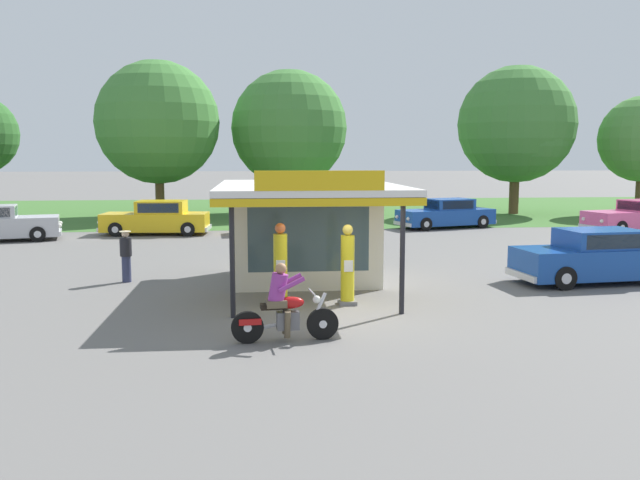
{
  "coord_description": "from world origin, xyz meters",
  "views": [
    {
      "loc": [
        -2.01,
        -14.96,
        3.65
      ],
      "look_at": [
        -0.32,
        2.81,
        1.4
      ],
      "focal_mm": 37.34,
      "sensor_mm": 36.0,
      "label": 1
    }
  ],
  "objects_px": {
    "gas_pump_offside": "(348,268)",
    "featured_classic_sedan": "(604,258)",
    "parked_car_second_row_spare": "(638,217)",
    "bystander_chatting_near_pumps": "(126,255)",
    "parked_car_back_row_left": "(292,219)",
    "motorcycle_with_rider": "(283,309)",
    "gas_pump_nearside": "(280,268)",
    "parked_car_back_row_centre_right": "(157,219)",
    "parked_car_back_row_centre": "(446,214)"
  },
  "relations": [
    {
      "from": "parked_car_second_row_spare",
      "to": "bystander_chatting_near_pumps",
      "type": "bearing_deg",
      "value": -153.48
    },
    {
      "from": "parked_car_back_row_centre",
      "to": "parked_car_back_row_left",
      "type": "relative_size",
      "value": 1.02
    },
    {
      "from": "parked_car_back_row_centre_right",
      "to": "bystander_chatting_near_pumps",
      "type": "distance_m",
      "value": 12.1
    },
    {
      "from": "gas_pump_offside",
      "to": "parked_car_back_row_centre",
      "type": "height_order",
      "value": "gas_pump_offside"
    },
    {
      "from": "parked_car_back_row_centre_right",
      "to": "featured_classic_sedan",
      "type": "bearing_deg",
      "value": -42.31
    },
    {
      "from": "gas_pump_offside",
      "to": "parked_car_second_row_spare",
      "type": "relative_size",
      "value": 0.35
    },
    {
      "from": "parked_car_back_row_centre_right",
      "to": "bystander_chatting_near_pumps",
      "type": "relative_size",
      "value": 3.39
    },
    {
      "from": "gas_pump_offside",
      "to": "parked_car_back_row_centre_right",
      "type": "relative_size",
      "value": 0.39
    },
    {
      "from": "featured_classic_sedan",
      "to": "parked_car_back_row_centre",
      "type": "bearing_deg",
      "value": 91.39
    },
    {
      "from": "motorcycle_with_rider",
      "to": "parked_car_back_row_centre_right",
      "type": "xyz_separation_m",
      "value": [
        -5.19,
        18.8,
        0.08
      ]
    },
    {
      "from": "motorcycle_with_rider",
      "to": "parked_car_back_row_centre",
      "type": "height_order",
      "value": "motorcycle_with_rider"
    },
    {
      "from": "parked_car_back_row_centre",
      "to": "parked_car_back_row_centre_right",
      "type": "height_order",
      "value": "parked_car_back_row_centre_right"
    },
    {
      "from": "gas_pump_offside",
      "to": "motorcycle_with_rider",
      "type": "bearing_deg",
      "value": -118.32
    },
    {
      "from": "motorcycle_with_rider",
      "to": "parked_car_back_row_centre",
      "type": "relative_size",
      "value": 0.4
    },
    {
      "from": "gas_pump_offside",
      "to": "parked_car_back_row_left",
      "type": "relative_size",
      "value": 0.38
    },
    {
      "from": "gas_pump_nearside",
      "to": "motorcycle_with_rider",
      "type": "bearing_deg",
      "value": -91.07
    },
    {
      "from": "featured_classic_sedan",
      "to": "parked_car_back_row_centre_right",
      "type": "xyz_separation_m",
      "value": [
        -14.73,
        13.41,
        0.02
      ]
    },
    {
      "from": "featured_classic_sedan",
      "to": "parked_car_back_row_centre_right",
      "type": "bearing_deg",
      "value": 137.69
    },
    {
      "from": "gas_pump_nearside",
      "to": "parked_car_second_row_spare",
      "type": "bearing_deg",
      "value": 39.26
    },
    {
      "from": "parked_car_back_row_centre_right",
      "to": "bystander_chatting_near_pumps",
      "type": "height_order",
      "value": "parked_car_back_row_centre_right"
    },
    {
      "from": "gas_pump_nearside",
      "to": "parked_car_back_row_left",
      "type": "xyz_separation_m",
      "value": [
        1.1,
        15.37,
        -0.24
      ]
    },
    {
      "from": "parked_car_back_row_centre",
      "to": "parked_car_back_row_centre_right",
      "type": "relative_size",
      "value": 1.05
    },
    {
      "from": "gas_pump_nearside",
      "to": "motorcycle_with_rider",
      "type": "distance_m",
      "value": 3.19
    },
    {
      "from": "gas_pump_nearside",
      "to": "gas_pump_offside",
      "type": "height_order",
      "value": "gas_pump_nearside"
    },
    {
      "from": "gas_pump_nearside",
      "to": "featured_classic_sedan",
      "type": "height_order",
      "value": "gas_pump_nearside"
    },
    {
      "from": "parked_car_back_row_centre_right",
      "to": "gas_pump_offside",
      "type": "bearing_deg",
      "value": -66.15
    },
    {
      "from": "bystander_chatting_near_pumps",
      "to": "featured_classic_sedan",
      "type": "bearing_deg",
      "value": -5.53
    },
    {
      "from": "gas_pump_offside",
      "to": "featured_classic_sedan",
      "type": "height_order",
      "value": "gas_pump_offside"
    },
    {
      "from": "gas_pump_nearside",
      "to": "parked_car_second_row_spare",
      "type": "height_order",
      "value": "gas_pump_nearside"
    },
    {
      "from": "parked_car_back_row_centre",
      "to": "parked_car_back_row_left",
      "type": "distance_m",
      "value": 8.22
    },
    {
      "from": "parked_car_back_row_left",
      "to": "featured_classic_sedan",
      "type": "bearing_deg",
      "value": -57.52
    },
    {
      "from": "parked_car_back_row_centre_right",
      "to": "parked_car_second_row_spare",
      "type": "bearing_deg",
      "value": -2.22
    },
    {
      "from": "parked_car_back_row_left",
      "to": "parked_car_back_row_centre_right",
      "type": "xyz_separation_m",
      "value": [
        -6.35,
        0.24,
        0.03
      ]
    },
    {
      "from": "featured_classic_sedan",
      "to": "parked_car_back_row_centre",
      "type": "distance_m",
      "value": 14.97
    },
    {
      "from": "motorcycle_with_rider",
      "to": "parked_car_second_row_spare",
      "type": "relative_size",
      "value": 0.38
    },
    {
      "from": "motorcycle_with_rider",
      "to": "gas_pump_nearside",
      "type": "bearing_deg",
      "value": 88.93
    },
    {
      "from": "gas_pump_offside",
      "to": "parked_car_back_row_left",
      "type": "bearing_deg",
      "value": 92.06
    },
    {
      "from": "parked_car_back_row_centre_right",
      "to": "parked_car_back_row_centre",
      "type": "bearing_deg",
      "value": 6.19
    },
    {
      "from": "gas_pump_offside",
      "to": "parked_car_second_row_spare",
      "type": "distance_m",
      "value": 22.0
    },
    {
      "from": "parked_car_second_row_spare",
      "to": "bystander_chatting_near_pumps",
      "type": "distance_m",
      "value": 25.0
    },
    {
      "from": "parked_car_back_row_centre_right",
      "to": "parked_car_back_row_left",
      "type": "bearing_deg",
      "value": -2.19
    },
    {
      "from": "gas_pump_offside",
      "to": "bystander_chatting_near_pumps",
      "type": "xyz_separation_m",
      "value": [
        -6.03,
        3.55,
        -0.11
      ]
    },
    {
      "from": "motorcycle_with_rider",
      "to": "gas_pump_offside",
      "type": "bearing_deg",
      "value": 61.68
    },
    {
      "from": "gas_pump_offside",
      "to": "motorcycle_with_rider",
      "type": "relative_size",
      "value": 0.93
    },
    {
      "from": "gas_pump_offside",
      "to": "motorcycle_with_rider",
      "type": "distance_m",
      "value": 3.62
    },
    {
      "from": "gas_pump_nearside",
      "to": "parked_car_back_row_centre",
      "type": "distance_m",
      "value": 19.45
    },
    {
      "from": "gas_pump_offside",
      "to": "featured_classic_sedan",
      "type": "xyz_separation_m",
      "value": [
        7.83,
        2.21,
        -0.2
      ]
    },
    {
      "from": "gas_pump_nearside",
      "to": "featured_classic_sedan",
      "type": "xyz_separation_m",
      "value": [
        9.48,
        2.21,
        -0.22
      ]
    },
    {
      "from": "gas_pump_offside",
      "to": "motorcycle_with_rider",
      "type": "height_order",
      "value": "gas_pump_offside"
    },
    {
      "from": "gas_pump_nearside",
      "to": "bystander_chatting_near_pumps",
      "type": "bearing_deg",
      "value": 140.93
    }
  ]
}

